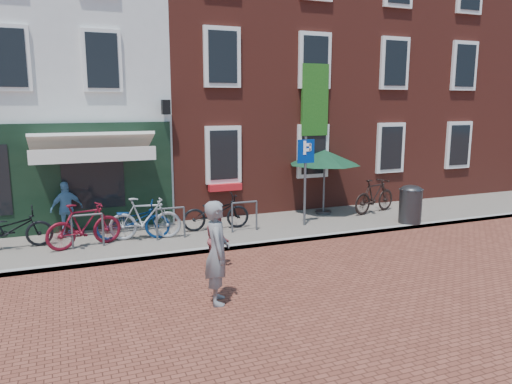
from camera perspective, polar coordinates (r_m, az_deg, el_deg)
name	(u,v)px	position (r m, az deg, el deg)	size (l,w,h in m)	color
ground	(243,249)	(12.01, -1.55, -6.67)	(80.00, 80.00, 0.00)	brown
sidewalk	(257,229)	(13.69, 0.17, -4.30)	(24.00, 3.00, 0.10)	slate
building_stucco	(20,72)	(17.81, -25.87, 12.53)	(8.00, 8.00, 9.00)	silver
building_brick_mid	(227,62)	(18.80, -3.46, 14.89)	(6.00, 8.00, 10.00)	maroon
building_brick_right	(363,67)	(21.49, 12.37, 14.11)	(6.00, 8.00, 10.00)	maroon
filler_right	(480,81)	(25.67, 24.66, 11.66)	(7.00, 8.00, 9.00)	maroon
litter_bin	(411,202)	(14.70, 17.60, -1.14)	(0.64, 0.64, 1.18)	#2F2F31
parking_sign	(305,166)	(13.63, 5.80, 3.03)	(0.50, 0.07, 2.50)	#4C4C4F
parasol	(325,155)	(15.19, 8.02, 4.35)	(2.22, 2.22, 2.09)	#4C4C4F
woman	(217,252)	(8.68, -4.55, -7.04)	(0.68, 0.44, 1.86)	slate
boy	(217,239)	(10.63, -4.55, -5.45)	(0.61, 0.48, 1.26)	brown
cafe_person	(67,208)	(13.63, -21.24, -1.81)	(0.83, 0.35, 1.42)	#6192BA
bicycle_0	(11,229)	(12.90, -26.72, -3.89)	(0.65, 1.85, 0.97)	black
bicycle_1	(84,225)	(12.38, -19.42, -3.67)	(0.51, 1.80, 1.08)	#5E0B18
bicycle_2	(133,220)	(12.76, -14.21, -3.23)	(0.65, 1.85, 0.97)	navy
bicycle_3	(145,218)	(12.66, -12.81, -3.03)	(0.51, 1.80, 1.08)	gray
bicycle_4	(216,212)	(13.34, -4.68, -2.35)	(0.65, 1.85, 0.97)	black
bicycle_5	(375,196)	(15.75, 13.67, -0.44)	(0.51, 1.80, 1.08)	black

